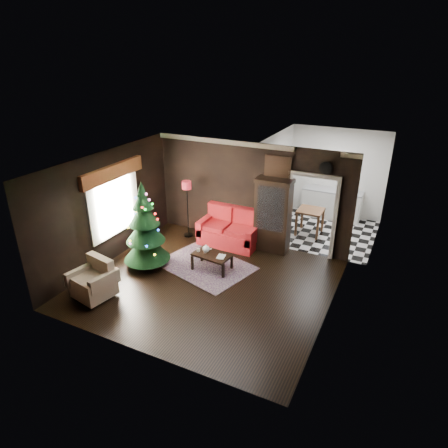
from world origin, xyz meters
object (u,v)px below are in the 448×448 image
at_px(loveseat, 229,228).
at_px(kitchen_table, 310,222).
at_px(armchair, 93,279).
at_px(curio_cabinet, 273,217).
at_px(teapot, 206,249).
at_px(wall_clock, 326,168).
at_px(floor_lamp, 188,209).
at_px(coffee_table, 212,261).
at_px(christmas_tree, 145,227).

xyz_separation_m(loveseat, kitchen_table, (1.80, 1.65, -0.12)).
bearing_deg(kitchen_table, armchair, -122.43).
xyz_separation_m(curio_cabinet, teapot, (-1.11, -1.63, -0.43)).
bearing_deg(wall_clock, floor_lamp, -173.12).
height_order(loveseat, wall_clock, wall_clock).
relative_size(curio_cabinet, wall_clock, 5.94).
bearing_deg(coffee_table, wall_clock, 40.40).
distance_m(floor_lamp, christmas_tree, 1.93).
xyz_separation_m(wall_clock, kitchen_table, (-0.55, 1.25, -2.00)).
height_order(loveseat, christmas_tree, christmas_tree).
relative_size(curio_cabinet, teapot, 9.47).
xyz_separation_m(floor_lamp, christmas_tree, (-0.03, -1.92, 0.22)).
distance_m(loveseat, armchair, 3.92).
bearing_deg(curio_cabinet, loveseat, -169.17).
bearing_deg(curio_cabinet, christmas_tree, -138.64).
height_order(curio_cabinet, armchair, curio_cabinet).
height_order(floor_lamp, christmas_tree, christmas_tree).
distance_m(curio_cabinet, floor_lamp, 2.46).
bearing_deg(loveseat, floor_lamp, -178.24).
relative_size(curio_cabinet, kitchen_table, 2.53).
bearing_deg(curio_cabinet, coffee_table, -119.82).
bearing_deg(coffee_table, teapot, 174.15).
bearing_deg(armchair, curio_cabinet, 66.00).
xyz_separation_m(christmas_tree, wall_clock, (3.68, 2.36, 1.33)).
relative_size(floor_lamp, wall_clock, 5.14).
height_order(coffee_table, kitchen_table, kitchen_table).
bearing_deg(wall_clock, teapot, -142.03).
distance_m(loveseat, floor_lamp, 1.33).
relative_size(christmas_tree, kitchen_table, 2.89).
bearing_deg(curio_cabinet, armchair, -125.11).
relative_size(armchair, wall_clock, 2.51).
relative_size(loveseat, kitchen_table, 2.27).
bearing_deg(kitchen_table, floor_lamp, -151.34).
bearing_deg(floor_lamp, armchair, -93.94).
bearing_deg(wall_clock, kitchen_table, 113.75).
relative_size(curio_cabinet, floor_lamp, 1.16).
relative_size(christmas_tree, armchair, 2.70).
bearing_deg(teapot, loveseat, 91.51).
bearing_deg(teapot, armchair, -125.62).
distance_m(coffee_table, kitchen_table, 3.46).
distance_m(christmas_tree, wall_clock, 4.57).
xyz_separation_m(loveseat, floor_lamp, (-1.29, -0.04, 0.33)).
xyz_separation_m(christmas_tree, kitchen_table, (3.13, 3.61, -0.67)).
bearing_deg(kitchen_table, wall_clock, -66.25).
bearing_deg(christmas_tree, loveseat, 55.92).
height_order(armchair, kitchen_table, armchair).
distance_m(loveseat, wall_clock, 3.04).
height_order(curio_cabinet, christmas_tree, christmas_tree).
distance_m(christmas_tree, armchair, 1.76).
distance_m(coffee_table, wall_clock, 3.55).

